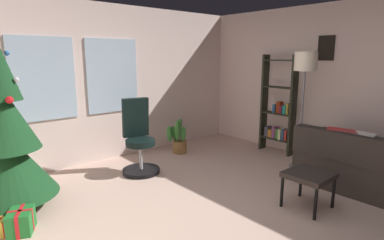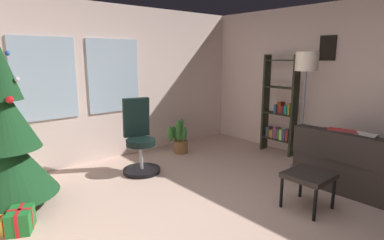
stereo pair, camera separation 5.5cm
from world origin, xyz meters
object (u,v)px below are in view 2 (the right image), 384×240
Objects in this scene: couch at (380,169)px; bookshelf at (280,111)px; holiday_tree at (6,139)px; gift_box_red at (7,222)px; floor_lamp at (306,71)px; office_chair at (140,144)px; gift_box_green at (21,220)px; footstool at (309,178)px; potted_plant at (179,139)px.

bookshelf is at bearing 77.46° from couch.
holiday_tree is 7.06× the size of gift_box_red.
gift_box_red is 0.20× the size of bookshelf.
bookshelf is (4.16, -0.77, -0.05)m from holiday_tree.
holiday_tree reaches higher than floor_lamp.
floor_lamp is at bearing -122.29° from bookshelf.
couch is at bearing -102.54° from bookshelf.
bookshelf reaches higher than office_chair.
gift_box_green is at bearing 167.18° from floor_lamp.
bookshelf is at bearing -18.49° from office_chair.
potted_plant is at bearing 86.04° from footstool.
bookshelf is (4.32, -0.28, 0.69)m from gift_box_red.
bookshelf is at bearing -2.04° from gift_box_green.
footstool is 0.27× the size of bookshelf.
gift_box_red is at bearing 176.34° from bookshelf.
office_chair is at bearing 20.16° from gift_box_green.
potted_plant reaches higher than footstool.
couch is 4.93× the size of gift_box_red.
gift_box_green is 0.56× the size of potted_plant.
office_chair is at bearing 15.68° from gift_box_red.
gift_box_red is 0.98× the size of gift_box_green.
potted_plant is (-0.94, 1.87, -1.25)m from floor_lamp.
bookshelf is 2.74× the size of potted_plant.
footstool is 0.43× the size of office_chair.
bookshelf is at bearing -40.06° from potted_plant.
floor_lamp is at bearing -21.68° from holiday_tree.
couch reaches higher than potted_plant.
bookshelf is (1.57, 1.47, 0.40)m from footstool.
floor_lamp reaches higher than couch.
holiday_tree is 1.41× the size of bookshelf.
potted_plant reaches higher than gift_box_red.
office_chair reaches higher than gift_box_green.
bookshelf is at bearing -10.47° from holiday_tree.
gift_box_red is (-2.75, 1.75, -0.29)m from footstool.
gift_box_green is at bearing 177.96° from bookshelf.
footstool reaches higher than gift_box_red.
footstool reaches higher than gift_box_green.
holiday_tree reaches higher than office_chair.
office_chair reaches higher than potted_plant.
floor_lamp is (1.97, -1.52, 1.08)m from office_chair.
couch is at bearing -34.67° from holiday_tree.
office_chair reaches higher than couch.
gift_box_green is at bearing -159.84° from office_chair.
couch is 4.30m from gift_box_green.
floor_lamp reaches higher than bookshelf.
couch is 4.84× the size of gift_box_green.
couch is at bearing -87.94° from floor_lamp.
gift_box_red is at bearing -163.16° from potted_plant.
gift_box_green is (-0.06, -0.62, -0.71)m from holiday_tree.
office_chair is 1.74× the size of potted_plant.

